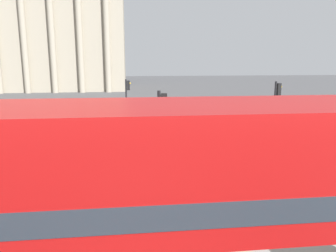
% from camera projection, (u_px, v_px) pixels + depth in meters
% --- Properties ---
extents(double_decker_bus, '(10.01, 2.74, 4.14)m').
position_uv_depth(double_decker_bus, '(144.00, 198.00, 6.37)').
color(double_decker_bus, black).
rests_on(double_decker_bus, ground_plane).
extents(plaza_building_left, '(25.59, 14.25, 19.37)m').
position_uv_depth(plaza_building_left, '(48.00, 31.00, 54.36)').
color(plaza_building_left, '#A39984').
rests_on(plaza_building_left, ground_plane).
extents(traffic_light_near, '(0.42, 0.24, 3.87)m').
position_uv_depth(traffic_light_near, '(161.00, 127.00, 11.93)').
color(traffic_light_near, black).
rests_on(traffic_light_near, ground_plane).
extents(traffic_light_mid, '(0.42, 0.24, 3.77)m').
position_uv_depth(traffic_light_mid, '(276.00, 105.00, 18.46)').
color(traffic_light_mid, black).
rests_on(traffic_light_mid, ground_plane).
extents(traffic_light_far, '(0.42, 0.24, 3.55)m').
position_uv_depth(traffic_light_far, '(127.00, 96.00, 24.17)').
color(traffic_light_far, black).
rests_on(traffic_light_far, ground_plane).
extents(car_maroon, '(4.20, 1.93, 1.35)m').
position_uv_depth(car_maroon, '(131.00, 132.00, 19.61)').
color(car_maroon, black).
rests_on(car_maroon, ground_plane).
extents(pedestrian_red, '(0.32, 0.32, 1.79)m').
position_uv_depth(pedestrian_red, '(199.00, 130.00, 18.44)').
color(pedestrian_red, '#282B33').
rests_on(pedestrian_red, ground_plane).
extents(pedestrian_olive, '(0.32, 0.32, 1.73)m').
position_uv_depth(pedestrian_olive, '(174.00, 109.00, 26.92)').
color(pedestrian_olive, '#282B33').
rests_on(pedestrian_olive, ground_plane).
extents(pedestrian_blue, '(0.32, 0.32, 1.68)m').
position_uv_depth(pedestrian_blue, '(309.00, 150.00, 14.67)').
color(pedestrian_blue, '#282B33').
rests_on(pedestrian_blue, ground_plane).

